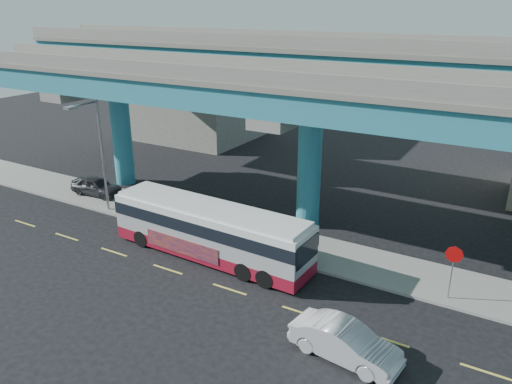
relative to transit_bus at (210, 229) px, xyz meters
The scene contains 10 objects.
ground 3.91m from the transit_bus, 36.72° to the right, with size 120.00×120.00×0.00m, color black.
sidewalk 4.71m from the transit_bus, 50.35° to the left, with size 70.00×4.00×0.15m, color gray.
lane_markings 4.07m from the transit_bus, 40.45° to the right, with size 58.00×0.12×0.01m.
viaduct 10.59m from the transit_bus, 68.10° to the left, with size 52.00×12.40×11.70m.
building_concrete 27.98m from the transit_bus, 128.12° to the left, with size 12.00×10.00×9.00m, color gray.
transit_bus is the anchor object (origin of this frame).
sedan 10.66m from the transit_bus, 24.39° to the right, with size 4.74×2.17×1.51m, color silver.
parked_car 13.30m from the transit_bus, 164.70° to the left, with size 4.12×1.93×1.36m, color #2C2D31.
street_lamp 10.65m from the transit_bus, behind, with size 0.50×2.50×7.67m.
stop_sign 12.67m from the transit_bus, ahead, with size 0.83×0.11×2.78m.
Camera 1 is at (12.11, -18.42, 13.48)m, focal length 35.00 mm.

